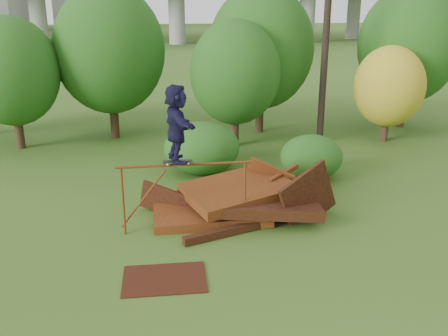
{
  "coord_description": "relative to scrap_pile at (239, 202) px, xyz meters",
  "views": [
    {
      "loc": [
        -2.31,
        -10.19,
        5.76
      ],
      "look_at": [
        -0.8,
        2.0,
        1.6
      ],
      "focal_mm": 40.0,
      "sensor_mm": 36.0,
      "label": 1
    }
  ],
  "objects": [
    {
      "name": "ground",
      "position": [
        0.31,
        -2.47,
        -0.43
      ],
      "size": [
        240.0,
        240.0,
        0.0
      ],
      "primitive_type": "plane",
      "color": "#2D5116",
      "rests_on": "ground"
    },
    {
      "name": "scrap_pile",
      "position": [
        0.0,
        0.0,
        0.0
      ],
      "size": [
        5.56,
        3.37,
        2.02
      ],
      "color": "#4C200D",
      "rests_on": "ground"
    },
    {
      "name": "grind_rail",
      "position": [
        -1.53,
        -0.72,
        0.95
      ],
      "size": [
        3.43,
        0.13,
        1.85
      ],
      "color": "#6B2F10",
      "rests_on": "ground"
    },
    {
      "name": "skateboard",
      "position": [
        -1.69,
        -0.72,
        1.48
      ],
      "size": [
        0.74,
        0.21,
        0.08
      ],
      "rotation": [
        0.0,
        0.0,
        0.02
      ],
      "color": "black",
      "rests_on": "grind_rail"
    },
    {
      "name": "skater",
      "position": [
        -1.69,
        -0.72,
        2.46
      ],
      "size": [
        0.86,
        1.86,
        1.93
      ],
      "primitive_type": "imported",
      "rotation": [
        0.0,
        0.0,
        1.74
      ],
      "color": "#171537",
      "rests_on": "skateboard"
    },
    {
      "name": "flat_plate",
      "position": [
        -2.12,
        -3.11,
        -0.42
      ],
      "size": [
        1.8,
        1.28,
        0.03
      ],
      "primitive_type": "cube",
      "rotation": [
        0.0,
        0.0,
        0.0
      ],
      "color": "#35160B",
      "rests_on": "ground"
    },
    {
      "name": "tree_0",
      "position": [
        -7.82,
        7.8,
        2.66
      ],
      "size": [
        3.71,
        3.71,
        5.24
      ],
      "color": "black",
      "rests_on": "ground"
    },
    {
      "name": "tree_1",
      "position": [
        -4.12,
        9.01,
        3.32
      ],
      "size": [
        4.61,
        4.61,
        6.41
      ],
      "color": "black",
      "rests_on": "ground"
    },
    {
      "name": "tree_2",
      "position": [
        0.9,
        7.07,
        2.57
      ],
      "size": [
        3.61,
        3.61,
        5.08
      ],
      "color": "black",
      "rests_on": "ground"
    },
    {
      "name": "tree_3",
      "position": [
        2.34,
        9.22,
        3.31
      ],
      "size": [
        4.61,
        4.61,
        6.4
      ],
      "color": "black",
      "rests_on": "ground"
    },
    {
      "name": "tree_4",
      "position": [
        7.34,
        6.98,
        1.91
      ],
      "size": [
        2.91,
        2.91,
        4.02
      ],
      "color": "black",
      "rests_on": "ground"
    },
    {
      "name": "tree_5",
      "position": [
        9.19,
        9.34,
        3.36
      ],
      "size": [
        4.57,
        4.57,
        6.42
      ],
      "color": "black",
      "rests_on": "ground"
    },
    {
      "name": "shrub_left",
      "position": [
        -0.73,
        3.81,
        0.47
      ],
      "size": [
        2.62,
        2.42,
        1.81
      ],
      "primitive_type": "ellipsoid",
      "color": "#204F15",
      "rests_on": "ground"
    },
    {
      "name": "shrub_right",
      "position": [
        2.88,
        2.83,
        0.31
      ],
      "size": [
        2.1,
        1.93,
        1.49
      ],
      "primitive_type": "ellipsoid",
      "color": "#204F15",
      "rests_on": "ground"
    },
    {
      "name": "utility_pole",
      "position": [
        4.57,
        7.2,
        4.93
      ],
      "size": [
        1.4,
        0.28,
        10.58
      ],
      "color": "black",
      "rests_on": "ground"
    }
  ]
}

